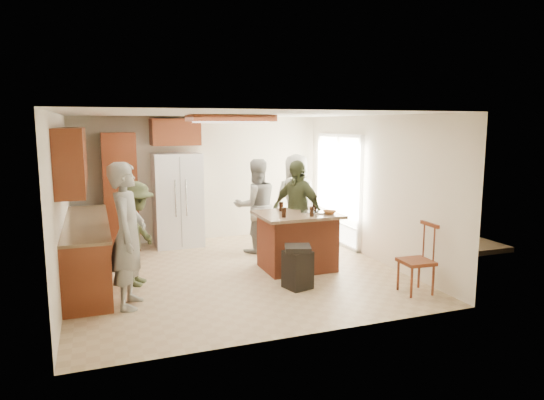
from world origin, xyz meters
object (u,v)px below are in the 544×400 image
object	(u,v)px
person_behind_left	(256,206)
kitchen_island	(297,240)
refrigerator	(178,200)
person_front_left	(128,235)
trash_bin	(298,267)
person_behind_right	(296,200)
spindle_chair	(417,261)
person_side_right	(297,211)
person_counter	(136,234)

from	to	relation	value
person_behind_left	kitchen_island	distance (m)	1.34
person_behind_left	refrigerator	world-z (taller)	refrigerator
person_front_left	trash_bin	world-z (taller)	person_front_left
person_front_left	person_behind_right	xyz separation A→B (m)	(3.28, 2.21, -0.05)
spindle_chair	person_side_right	bearing A→B (deg)	114.71
person_counter	kitchen_island	size ratio (longest dim) A/B	1.20
person_front_left	refrigerator	world-z (taller)	person_front_left
person_side_right	refrigerator	bearing A→B (deg)	-165.06
person_counter	kitchen_island	world-z (taller)	person_counter
person_behind_right	kitchen_island	bearing A→B (deg)	70.22
person_behind_right	trash_bin	xyz separation A→B (m)	(-0.96, -2.32, -0.58)
person_behind_left	person_side_right	size ratio (longest dim) A/B	0.99
person_behind_left	spindle_chair	distance (m)	3.24
person_behind_right	kitchen_island	xyz separation A→B (m)	(-0.60, -1.45, -0.42)
kitchen_island	trash_bin	size ratio (longest dim) A/B	2.03
kitchen_island	spindle_chair	distance (m)	1.98
spindle_chair	trash_bin	bearing A→B (deg)	153.25
person_counter	refrigerator	distance (m)	2.37
person_side_right	trash_bin	world-z (taller)	person_side_right
person_behind_left	person_counter	world-z (taller)	person_behind_left
trash_bin	kitchen_island	bearing A→B (deg)	67.30
kitchen_island	spindle_chair	xyz separation A→B (m)	(1.13, -1.63, -0.02)
person_front_left	refrigerator	xyz separation A→B (m)	(1.13, 3.02, -0.04)
person_front_left	person_behind_right	size ratio (longest dim) A/B	1.05
kitchen_island	person_behind_left	bearing A→B (deg)	102.88
person_counter	person_behind_left	bearing A→B (deg)	-37.63
trash_bin	person_side_right	bearing A→B (deg)	67.58
person_behind_right	kitchen_island	distance (m)	1.62
person_behind_left	person_side_right	world-z (taller)	person_side_right
person_counter	spindle_chair	distance (m)	4.05
kitchen_island	trash_bin	distance (m)	0.96
person_front_left	spindle_chair	distance (m)	3.94
refrigerator	person_behind_left	bearing A→B (deg)	-38.26
person_counter	spindle_chair	bearing A→B (deg)	-90.37
person_counter	person_side_right	bearing A→B (deg)	-57.77
person_behind_left	person_behind_right	size ratio (longest dim) A/B	0.97
person_side_right	refrigerator	world-z (taller)	refrigerator
kitchen_island	person_front_left	bearing A→B (deg)	-164.15
refrigerator	spindle_chair	world-z (taller)	refrigerator
person_front_left	refrigerator	bearing A→B (deg)	-6.30
person_front_left	refrigerator	distance (m)	3.22
person_front_left	person_behind_left	bearing A→B (deg)	-35.71
person_side_right	refrigerator	xyz separation A→B (m)	(-1.73, 1.81, 0.02)
spindle_chair	refrigerator	bearing A→B (deg)	124.65
person_behind_right	refrigerator	xyz separation A→B (m)	(-2.15, 0.81, 0.00)
person_front_left	person_side_right	distance (m)	3.11
person_behind_right	refrigerator	distance (m)	2.30
person_side_right	kitchen_island	xyz separation A→B (m)	(-0.18, -0.44, -0.40)
person_behind_left	person_behind_right	bearing A→B (deg)	-169.23
person_behind_left	trash_bin	world-z (taller)	person_behind_left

